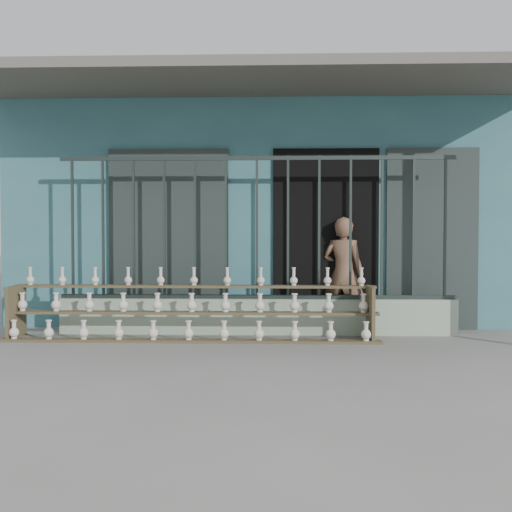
{
  "coord_description": "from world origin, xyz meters",
  "views": [
    {
      "loc": [
        0.28,
        -6.77,
        1.27
      ],
      "look_at": [
        0.0,
        1.0,
        1.0
      ],
      "focal_mm": 45.0,
      "sensor_mm": 36.0,
      "label": 1
    }
  ],
  "objects": [
    {
      "name": "elderly_woman",
      "position": [
        1.13,
        1.67,
        0.75
      ],
      "size": [
        0.64,
        0.53,
        1.49
      ],
      "primitive_type": "imported",
      "rotation": [
        0.0,
        0.0,
        2.77
      ],
      "color": "brown",
      "rests_on": "ground"
    },
    {
      "name": "parapet_wall",
      "position": [
        0.0,
        1.3,
        0.23
      ],
      "size": [
        5.0,
        0.2,
        0.45
      ],
      "primitive_type": "cube",
      "color": "#98AC94",
      "rests_on": "ground"
    },
    {
      "name": "shelf_rack",
      "position": [
        -0.78,
        0.89,
        0.36
      ],
      "size": [
        4.5,
        0.68,
        0.85
      ],
      "color": "brown",
      "rests_on": "ground"
    },
    {
      "name": "ground",
      "position": [
        0.0,
        0.0,
        0.0
      ],
      "size": [
        60.0,
        60.0,
        0.0
      ],
      "primitive_type": "plane",
      "color": "slate"
    },
    {
      "name": "workshop_building",
      "position": [
        0.0,
        4.23,
        1.62
      ],
      "size": [
        7.4,
        6.6,
        3.21
      ],
      "color": "#34676F",
      "rests_on": "ground"
    },
    {
      "name": "security_fence",
      "position": [
        -0.0,
        1.3,
        1.35
      ],
      "size": [
        5.0,
        0.04,
        1.8
      ],
      "color": "#283330",
      "rests_on": "parapet_wall"
    }
  ]
}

